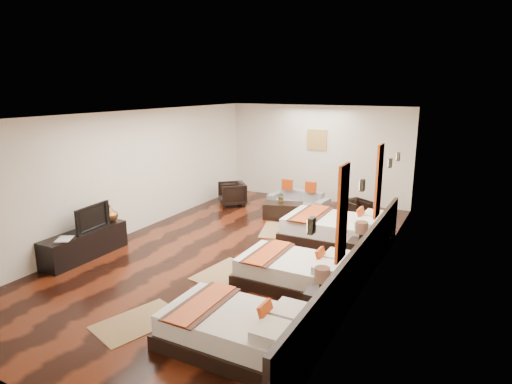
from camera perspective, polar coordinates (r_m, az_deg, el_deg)
The scene contains 30 objects.
floor at distance 8.96m, azimuth -2.64°, elevation -7.85°, with size 5.50×9.50×0.01m, color black.
ceiling at distance 8.34m, azimuth -2.85°, elevation 10.32°, with size 5.50×9.50×0.01m, color white.
back_wall at distance 12.80m, azimuth 8.09°, elevation 5.12°, with size 5.50×0.01×2.80m, color silver.
left_wall at distance 10.18m, azimuth -16.24°, elevation 2.48°, with size 0.01×9.50×2.80m, color silver.
right_wall at distance 7.57m, azimuth 15.55°, elevation -1.28°, with size 0.01×9.50×2.80m, color silver.
headboard_panel at distance 7.15m, azimuth 13.33°, elevation -10.12°, with size 0.08×6.60×0.90m, color black.
bed_near at distance 5.83m, azimuth -2.60°, elevation -17.81°, with size 1.92×1.21×0.73m.
bed_mid at distance 7.45m, azimuth 5.40°, elevation -10.46°, with size 1.93×1.21×0.74m.
bed_far at distance 9.47m, azimuth 10.78°, elevation -4.98°, with size 2.24×1.41×0.86m.
nightstand_a at distance 6.45m, azimuth 8.66°, elevation -14.27°, with size 0.41×0.41×0.82m.
nightstand_b at distance 8.40m, azimuth 13.70°, elevation -7.55°, with size 0.44×0.44×0.86m.
jute_mat_near at distance 6.69m, azimuth -15.42°, elevation -16.30°, with size 0.75×1.20×0.01m, color olive.
jute_mat_mid at distance 7.99m, azimuth -4.12°, elevation -10.63°, with size 0.75×1.20×0.01m, color olive.
jute_mat_far at distance 10.20m, azimuth 2.95°, elevation -5.07°, with size 0.75×1.20×0.01m, color olive.
tv_console at distance 9.20m, azimuth -21.82°, elevation -6.46°, with size 0.50×1.80×0.55m, color black.
tv at distance 9.08m, azimuth -21.30°, elevation -3.13°, with size 0.89×0.12×0.51m, color black.
book at distance 8.76m, azimuth -24.96°, elevation -5.76°, with size 0.26×0.35×0.03m, color black.
figurine at distance 9.50m, azimuth -18.89°, elevation -2.71°, with size 0.34×0.34×0.35m, color brown.
sofa at distance 12.00m, azimuth 5.68°, elevation -1.02°, with size 1.69×0.66×0.49m, color gray.
armchair_left at distance 12.26m, azimuth -3.20°, elevation -0.25°, with size 0.70×0.72×0.66m, color black.
armchair_right at distance 11.08m, azimuth 13.15°, elevation -2.41°, with size 0.59×0.61×0.56m, color black.
coffee_table at distance 11.08m, azimuth 3.63°, elevation -2.48°, with size 1.00×0.50×0.40m, color black.
table_plant at distance 11.09m, azimuth 3.39°, elevation -0.73°, with size 0.22×0.19×0.25m, color #326120.
orange_panel_a at distance 5.72m, azimuth 11.43°, elevation -2.79°, with size 0.04×0.40×1.30m, color #D86014.
orange_panel_b at distance 7.79m, azimuth 16.02°, elevation 1.38°, with size 0.04×0.40×1.30m, color #D86014.
sconce_near at distance 4.68m, azimuth 7.38°, elevation -4.45°, with size 0.07×0.12×0.18m.
sconce_mid at distance 6.72m, azimuth 13.94°, elevation 0.88°, with size 0.07×0.12×0.18m.
sconce_far at distance 8.83m, azimuth 17.41°, elevation 3.70°, with size 0.07×0.12×0.18m.
sconce_lounge at distance 9.71m, azimuth 18.39°, elevation 4.49°, with size 0.07×0.12×0.18m.
gold_artwork at distance 12.72m, azimuth 8.12°, elevation 6.89°, with size 0.60×0.04×0.60m, color #AD873F.
Camera 1 is at (4.21, -7.18, 3.31)m, focal length 30.05 mm.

